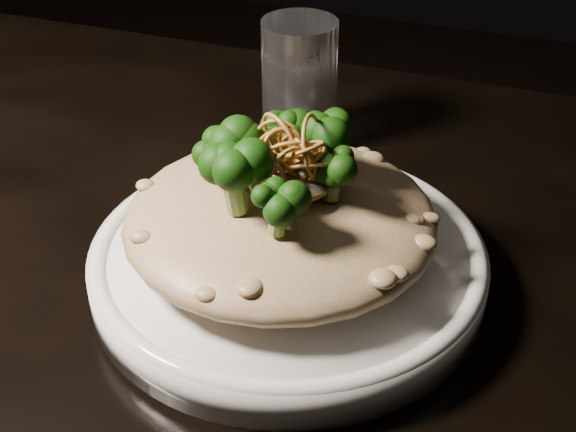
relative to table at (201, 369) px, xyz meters
The scene contains 7 objects.
table is the anchor object (origin of this frame).
plate 0.12m from the table, 23.94° to the left, with size 0.27×0.27×0.03m, color silver.
risotto 0.15m from the table, 26.13° to the left, with size 0.21×0.21×0.05m, color brown.
broccoli 0.19m from the table, 23.87° to the left, with size 0.13×0.13×0.05m, color black, non-canonical shape.
cheese 0.18m from the table, 25.45° to the left, with size 0.06×0.06×0.02m, color white.
shallots 0.20m from the table, 20.51° to the left, with size 0.05×0.05×0.03m, color #925C1F, non-canonical shape.
drinking_glass 0.26m from the table, 89.37° to the left, with size 0.07×0.07×0.12m, color white.
Camera 1 is at (0.21, -0.39, 1.11)m, focal length 50.00 mm.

